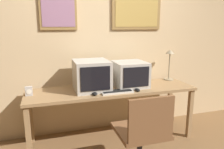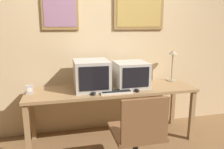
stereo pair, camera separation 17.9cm
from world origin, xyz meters
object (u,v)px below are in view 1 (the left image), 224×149
(mouse_far_corner, at_px, (95,94))
(desk_lamp, at_px, (170,60))
(office_chair, at_px, (142,141))
(keyboard_main, at_px, (117,92))
(desk_clock, at_px, (29,91))
(monitor_right, at_px, (130,74))
(mouse_near_keyboard, at_px, (137,90))
(monitor_left, at_px, (91,75))

(mouse_far_corner, bearing_deg, desk_lamp, 17.69)
(desk_lamp, height_order, office_chair, desk_lamp)
(keyboard_main, bearing_deg, desk_clock, 169.09)
(office_chair, bearing_deg, desk_clock, 143.08)
(monitor_right, bearing_deg, office_chair, -103.13)
(mouse_near_keyboard, bearing_deg, keyboard_main, 176.42)
(desk_lamp, relative_size, office_chair, 0.51)
(monitor_right, bearing_deg, monitor_left, -178.48)
(keyboard_main, distance_m, office_chair, 0.71)
(desk_clock, distance_m, office_chair, 1.42)
(desk_clock, height_order, office_chair, office_chair)
(monitor_left, xyz_separation_m, desk_lamp, (1.23, 0.17, 0.11))
(monitor_right, height_order, mouse_far_corner, monitor_right)
(desk_clock, relative_size, office_chair, 0.12)
(monitor_right, bearing_deg, desk_lamp, 12.38)
(monitor_left, bearing_deg, monitor_right, 1.52)
(monitor_left, height_order, mouse_far_corner, monitor_left)
(monitor_left, height_order, mouse_near_keyboard, monitor_left)
(keyboard_main, bearing_deg, desk_lamp, 21.98)
(monitor_right, height_order, office_chair, monitor_right)
(monitor_right, distance_m, office_chair, 1.01)
(keyboard_main, height_order, mouse_far_corner, mouse_far_corner)
(desk_lamp, distance_m, office_chair, 1.49)
(office_chair, bearing_deg, keyboard_main, 95.91)
(monitor_right, distance_m, desk_clock, 1.30)
(mouse_far_corner, height_order, desk_lamp, desk_lamp)
(mouse_far_corner, height_order, desk_clock, desk_clock)
(keyboard_main, xyz_separation_m, mouse_far_corner, (-0.28, -0.01, 0.01))
(keyboard_main, bearing_deg, monitor_right, 41.67)
(monitor_left, xyz_separation_m, mouse_near_keyboard, (0.54, -0.24, -0.17))
(mouse_far_corner, xyz_separation_m, office_chair, (0.35, -0.61, -0.34))
(mouse_far_corner, relative_size, desk_lamp, 0.25)
(monitor_left, bearing_deg, office_chair, -68.46)
(keyboard_main, xyz_separation_m, mouse_near_keyboard, (0.27, -0.02, 0.00))
(monitor_right, xyz_separation_m, desk_lamp, (0.70, 0.15, 0.13))
(monitor_right, height_order, desk_clock, monitor_right)
(desk_clock, bearing_deg, monitor_left, 1.76)
(monitor_right, xyz_separation_m, mouse_far_corner, (-0.55, -0.24, -0.15))
(keyboard_main, distance_m, desk_lamp, 1.08)
(keyboard_main, bearing_deg, monitor_left, 140.51)
(desk_clock, height_order, desk_lamp, desk_lamp)
(monitor_left, xyz_separation_m, mouse_far_corner, (-0.02, -0.23, -0.17))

